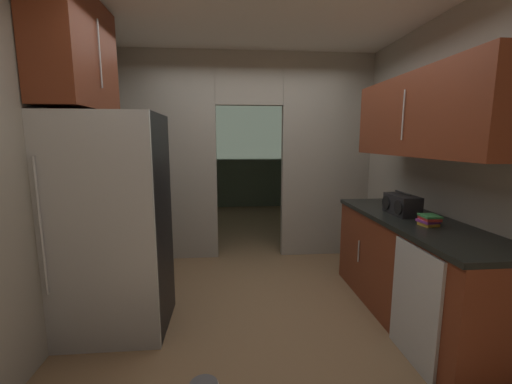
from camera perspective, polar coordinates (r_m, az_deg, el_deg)
ground at (r=3.24m, az=0.83°, el=-20.14°), size 20.00×20.00×0.00m
kitchen_overhead_slab at (r=3.47m, az=0.08°, el=28.33°), size 3.67×7.03×0.06m
kitchen_partition at (r=4.34m, az=-1.19°, el=7.12°), size 3.27×0.12×2.70m
adjoining_room_shell at (r=6.58m, az=-2.51°, el=7.06°), size 3.27×3.42×2.70m
kitchen_flank_left at (r=2.72m, az=-35.89°, el=2.42°), size 0.10×4.02×2.70m
kitchen_flank_right at (r=3.06m, az=35.33°, el=3.03°), size 0.10×4.02×2.70m
refrigerator at (r=2.91m, az=-23.86°, el=-5.38°), size 0.83×0.73×1.79m
lower_cabinet_run at (r=3.24m, az=25.73°, el=-12.15°), size 0.64×1.98×0.91m
dishwasher at (r=2.67m, az=26.03°, el=-17.52°), size 0.02×0.56×0.85m
upper_cabinet_counterside at (r=3.05m, az=27.48°, el=11.88°), size 0.36×1.78×0.67m
upper_cabinet_fridgeside at (r=3.07m, az=-29.15°, el=20.51°), size 0.36×0.91×0.86m
boombox at (r=3.24m, az=24.24°, el=-2.04°), size 0.19×0.37×0.21m
book_stack at (r=2.92m, az=28.12°, el=-4.35°), size 0.15×0.16×0.09m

